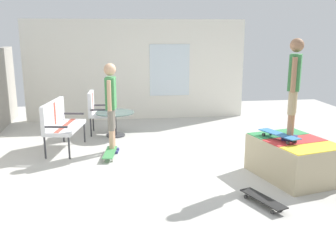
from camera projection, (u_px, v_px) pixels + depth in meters
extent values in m
cube|color=beige|center=(176.00, 163.00, 7.42)|extent=(12.00, 12.00, 0.10)
cube|color=white|center=(137.00, 70.00, 10.67)|extent=(0.20, 6.00, 2.71)
cube|color=silver|center=(170.00, 70.00, 10.69)|extent=(0.03, 1.10, 1.40)
cube|color=tan|center=(294.00, 159.00, 6.51)|extent=(1.59, 1.33, 0.64)
cube|color=yellow|center=(315.00, 148.00, 6.02)|extent=(0.66, 1.07, 0.01)
cube|color=red|center=(295.00, 140.00, 6.43)|extent=(0.66, 1.07, 0.01)
cube|color=#338C4C|center=(278.00, 134.00, 6.85)|extent=(0.66, 1.07, 0.01)
cylinder|color=#B2B2B7|center=(270.00, 145.00, 6.27)|extent=(1.30, 0.36, 0.05)
cube|color=tan|center=(336.00, 155.00, 6.85)|extent=(1.52, 1.20, 0.53)
cylinder|color=#38383D|center=(69.00, 148.00, 7.46)|extent=(0.04, 0.04, 0.44)
cylinder|color=#38383D|center=(84.00, 132.00, 8.59)|extent=(0.04, 0.04, 0.44)
cylinder|color=#38383D|center=(45.00, 148.00, 7.48)|extent=(0.04, 0.04, 0.44)
cylinder|color=#38383D|center=(63.00, 132.00, 8.61)|extent=(0.04, 0.04, 0.44)
cube|color=silver|center=(65.00, 127.00, 7.97)|extent=(1.33, 0.76, 0.08)
cube|color=#B74738|center=(65.00, 125.00, 7.96)|extent=(1.21, 0.31, 0.00)
cube|color=silver|center=(53.00, 113.00, 7.91)|extent=(1.24, 0.30, 0.50)
cube|color=#B74738|center=(53.00, 113.00, 7.91)|extent=(0.11, 0.10, 0.46)
cube|color=#38383D|center=(55.00, 127.00, 7.35)|extent=(0.12, 0.47, 0.04)
cube|color=#38383D|center=(73.00, 114.00, 8.52)|extent=(0.12, 0.47, 0.04)
cylinder|color=#38383D|center=(111.00, 127.00, 9.06)|extent=(0.04, 0.04, 0.44)
cylinder|color=#38383D|center=(113.00, 122.00, 9.59)|extent=(0.04, 0.04, 0.44)
cylinder|color=#38383D|center=(91.00, 128.00, 9.03)|extent=(0.04, 0.04, 0.44)
cylinder|color=#38383D|center=(93.00, 122.00, 9.55)|extent=(0.04, 0.04, 0.44)
cube|color=silver|center=(102.00, 114.00, 9.24)|extent=(0.65, 0.58, 0.08)
cube|color=#B74738|center=(102.00, 112.00, 9.23)|extent=(0.58, 0.13, 0.00)
cube|color=silver|center=(91.00, 102.00, 9.16)|extent=(0.62, 0.11, 0.50)
cube|color=#B74738|center=(91.00, 102.00, 9.16)|extent=(0.10, 0.09, 0.46)
cube|color=#38383D|center=(100.00, 110.00, 8.93)|extent=(0.07, 0.47, 0.04)
cube|color=#38383D|center=(102.00, 105.00, 9.49)|extent=(0.07, 0.47, 0.04)
cylinder|color=#38383D|center=(115.00, 124.00, 9.09)|extent=(0.06, 0.06, 0.55)
cylinder|color=#38383D|center=(116.00, 135.00, 9.15)|extent=(0.44, 0.44, 0.03)
cylinder|color=#4C6660|center=(115.00, 113.00, 9.02)|extent=(0.90, 0.90, 0.02)
cube|color=navy|center=(112.00, 152.00, 7.86)|extent=(0.14, 0.25, 0.05)
cylinder|color=tan|center=(112.00, 141.00, 7.80)|extent=(0.10, 0.10, 0.42)
cylinder|color=slate|center=(111.00, 120.00, 7.70)|extent=(0.13, 0.13, 0.42)
cube|color=navy|center=(113.00, 149.00, 8.02)|extent=(0.14, 0.25, 0.05)
cylinder|color=tan|center=(113.00, 138.00, 7.96)|extent=(0.10, 0.10, 0.42)
cylinder|color=slate|center=(112.00, 118.00, 7.86)|extent=(0.13, 0.13, 0.42)
cube|color=#3F8C4C|center=(111.00, 93.00, 7.65)|extent=(0.34, 0.22, 0.63)
sphere|color=tan|center=(110.00, 69.00, 7.54)|extent=(0.24, 0.24, 0.24)
cylinder|color=tan|center=(109.00, 96.00, 7.46)|extent=(0.08, 0.08, 0.60)
cylinder|color=tan|center=(112.00, 93.00, 7.85)|extent=(0.08, 0.08, 0.60)
cube|color=navy|center=(289.00, 139.00, 6.39)|extent=(0.21, 0.26, 0.05)
cylinder|color=#9E7051|center=(290.00, 126.00, 6.34)|extent=(0.10, 0.10, 0.39)
cylinder|color=tan|center=(292.00, 103.00, 6.25)|extent=(0.13, 0.13, 0.39)
cube|color=navy|center=(290.00, 137.00, 6.55)|extent=(0.21, 0.26, 0.05)
cylinder|color=#9E7051|center=(291.00, 124.00, 6.49)|extent=(0.10, 0.10, 0.39)
cylinder|color=tan|center=(293.00, 101.00, 6.40)|extent=(0.13, 0.13, 0.39)
cube|color=#3F8C4C|center=(295.00, 72.00, 6.21)|extent=(0.37, 0.31, 0.57)
sphere|color=#9E7051|center=(297.00, 45.00, 6.11)|extent=(0.22, 0.22, 0.22)
cylinder|color=#9E7051|center=(294.00, 75.00, 6.03)|extent=(0.08, 0.08, 0.54)
cylinder|color=#9E7051|center=(296.00, 72.00, 6.39)|extent=(0.08, 0.08, 0.54)
cube|color=#3F8C4C|center=(110.00, 152.00, 7.61)|extent=(0.82, 0.30, 0.02)
cylinder|color=silver|center=(116.00, 151.00, 7.89)|extent=(0.06, 0.04, 0.06)
cylinder|color=silver|center=(108.00, 151.00, 7.89)|extent=(0.06, 0.04, 0.06)
cylinder|color=silver|center=(112.00, 160.00, 7.35)|extent=(0.06, 0.04, 0.06)
cylinder|color=silver|center=(104.00, 160.00, 7.35)|extent=(0.06, 0.04, 0.06)
cube|color=black|center=(263.00, 199.00, 5.52)|extent=(0.82, 0.47, 0.02)
cylinder|color=#333333|center=(254.00, 195.00, 5.81)|extent=(0.06, 0.05, 0.06)
cylinder|color=#333333|center=(246.00, 197.00, 5.74)|extent=(0.06, 0.05, 0.06)
cylinder|color=#333333|center=(281.00, 209.00, 5.33)|extent=(0.06, 0.05, 0.06)
cylinder|color=#333333|center=(272.00, 212.00, 5.26)|extent=(0.06, 0.05, 0.06)
cube|color=#3372B2|center=(279.00, 134.00, 6.44)|extent=(0.82, 0.47, 0.01)
cylinder|color=#333333|center=(271.00, 133.00, 6.73)|extent=(0.06, 0.05, 0.06)
cylinder|color=#333333|center=(264.00, 135.00, 6.66)|extent=(0.06, 0.05, 0.06)
cylinder|color=#333333|center=(295.00, 141.00, 6.25)|extent=(0.06, 0.05, 0.06)
cylinder|color=#333333|center=(288.00, 143.00, 6.18)|extent=(0.06, 0.05, 0.06)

